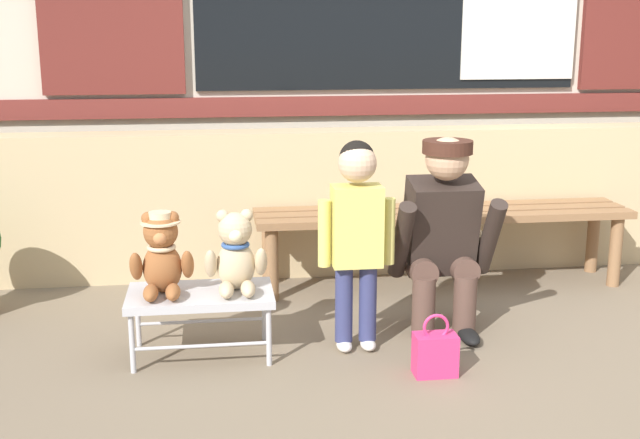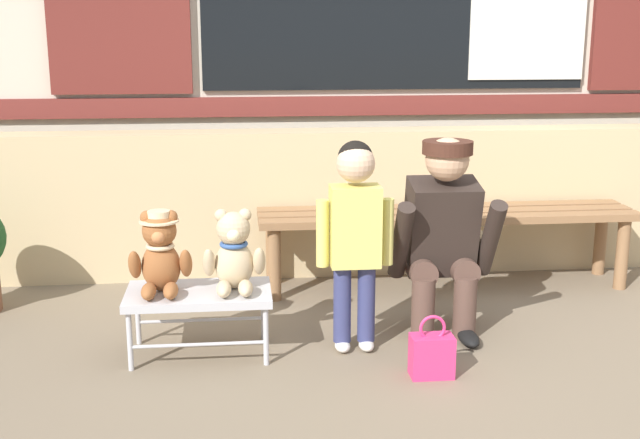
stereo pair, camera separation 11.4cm
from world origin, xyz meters
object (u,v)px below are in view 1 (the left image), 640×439
Objects in this scene: teddy_bear_with_hat at (162,255)px; handbag_on_ground at (435,353)px; child_standing at (357,223)px; wooden_bench_long at (442,221)px; teddy_bear_plain at (236,255)px; small_display_bench at (200,299)px; adult_crouching at (444,235)px.

handbag_on_ground is (1.14, -0.34, -0.38)m from teddy_bear_with_hat.
child_standing is (0.86, -0.01, 0.12)m from teddy_bear_with_hat.
wooden_bench_long is 1.45m from teddy_bear_plain.
handbag_on_ground is at bearing -49.25° from child_standing.
small_display_bench is at bearing 160.87° from handbag_on_ground.
small_display_bench is 1.17m from adult_crouching.
teddy_bear_with_hat is (-0.16, 0.00, 0.21)m from small_display_bench.
teddy_bear_with_hat is 1.25m from handbag_on_ground.
teddy_bear_with_hat is 1.00× the size of teddy_bear_plain.
handbag_on_ground is (-0.16, -0.49, -0.38)m from adult_crouching.
child_standing reaches higher than handbag_on_ground.
teddy_bear_with_hat and teddy_bear_plain have the same top height.
small_display_bench is 1.76× the size of teddy_bear_plain.
teddy_bear_plain is (0.32, -0.00, -0.01)m from teddy_bear_with_hat.
teddy_bear_with_hat reaches higher than handbag_on_ground.
small_display_bench is 2.35× the size of handbag_on_ground.
wooden_bench_long is 1.72m from teddy_bear_with_hat.
child_standing is 0.49m from adult_crouching.
teddy_bear_plain is at bearing 157.39° from handbag_on_ground.
handbag_on_ground is (0.82, -0.34, -0.37)m from teddy_bear_plain.
adult_crouching reaches higher than teddy_bear_plain.
adult_crouching reaches higher than small_display_bench.
teddy_bear_plain is 1.34× the size of handbag_on_ground.
handbag_on_ground is at bearing -16.70° from teddy_bear_with_hat.
small_display_bench is (-1.34, -0.84, -0.11)m from wooden_bench_long.
small_display_bench reaches higher than handbag_on_ground.
adult_crouching is at bearing 7.62° from small_display_bench.
adult_crouching is (1.14, 0.15, 0.21)m from small_display_bench.
handbag_on_ground is (0.98, -0.34, -0.17)m from small_display_bench.
adult_crouching is 0.65m from handbag_on_ground.
child_standing is (0.70, -0.01, 0.33)m from small_display_bench.
teddy_bear_with_hat is at bearing -150.70° from wooden_bench_long.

